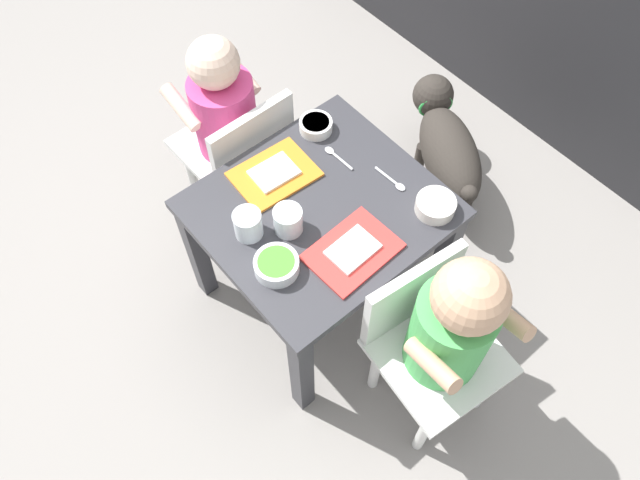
{
  "coord_description": "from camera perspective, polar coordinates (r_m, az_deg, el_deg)",
  "views": [
    {
      "loc": [
        0.66,
        -0.56,
        1.67
      ],
      "look_at": [
        0.0,
        0.0,
        0.28
      ],
      "focal_mm": 34.78,
      "sensor_mm": 36.0,
      "label": 1
    }
  ],
  "objects": [
    {
      "name": "ground_plane",
      "position": [
        1.88,
        0.0,
        -4.61
      ],
      "size": [
        7.0,
        7.0,
        0.0
      ],
      "primitive_type": "plane",
      "color": "gray"
    },
    {
      "name": "kitchen_cabinet_back",
      "position": [
        2.2,
        24.83,
        18.91
      ],
      "size": [
        2.33,
        0.31,
        0.9
      ],
      "primitive_type": "cube",
      "color": "#232326",
      "rests_on": "ground"
    },
    {
      "name": "dining_table",
      "position": [
        1.57,
        0.0,
        1.43
      ],
      "size": [
        0.52,
        0.56,
        0.44
      ],
      "color": "#333338",
      "rests_on": "ground"
    },
    {
      "name": "seated_child_left",
      "position": [
        1.76,
        -8.6,
        11.27
      ],
      "size": [
        0.29,
        0.29,
        0.65
      ],
      "color": "silver",
      "rests_on": "ground"
    },
    {
      "name": "seated_child_right",
      "position": [
        1.39,
        11.74,
        -7.84
      ],
      "size": [
        0.31,
        0.31,
        0.68
      ],
      "color": "silver",
      "rests_on": "ground"
    },
    {
      "name": "dog",
      "position": [
        1.99,
        11.53,
        8.67
      ],
      "size": [
        0.46,
        0.34,
        0.3
      ],
      "color": "#332D28",
      "rests_on": "ground"
    },
    {
      "name": "food_tray_left",
      "position": [
        1.56,
        -4.24,
        6.09
      ],
      "size": [
        0.16,
        0.21,
        0.02
      ],
      "color": "orange",
      "rests_on": "dining_table"
    },
    {
      "name": "food_tray_right",
      "position": [
        1.43,
        3.02,
        -1.0
      ],
      "size": [
        0.16,
        0.21,
        0.02
      ],
      "color": "red",
      "rests_on": "dining_table"
    },
    {
      "name": "water_cup_left",
      "position": [
        1.45,
        -3.07,
        1.84
      ],
      "size": [
        0.07,
        0.07,
        0.07
      ],
      "color": "white",
      "rests_on": "dining_table"
    },
    {
      "name": "water_cup_right",
      "position": [
        1.45,
        -6.63,
        1.35
      ],
      "size": [
        0.07,
        0.07,
        0.07
      ],
      "color": "white",
      "rests_on": "dining_table"
    },
    {
      "name": "veggie_bowl_far",
      "position": [
        1.65,
        -0.39,
        10.52
      ],
      "size": [
        0.09,
        0.09,
        0.03
      ],
      "color": "white",
      "rests_on": "dining_table"
    },
    {
      "name": "cereal_bowl_left_side",
      "position": [
        1.4,
        -4.02,
        -2.31
      ],
      "size": [
        0.1,
        0.1,
        0.04
      ],
      "color": "white",
      "rests_on": "dining_table"
    },
    {
      "name": "cereal_bowl_right_side",
      "position": [
        1.51,
        10.59,
        3.17
      ],
      "size": [
        0.1,
        0.1,
        0.03
      ],
      "color": "silver",
      "rests_on": "dining_table"
    },
    {
      "name": "spoon_by_left_tray",
      "position": [
        1.6,
        1.49,
        7.75
      ],
      "size": [
        0.1,
        0.02,
        0.01
      ],
      "color": "silver",
      "rests_on": "dining_table"
    },
    {
      "name": "spoon_by_right_tray",
      "position": [
        1.56,
        6.74,
        5.4
      ],
      "size": [
        0.1,
        0.02,
        0.01
      ],
      "color": "silver",
      "rests_on": "dining_table"
    }
  ]
}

